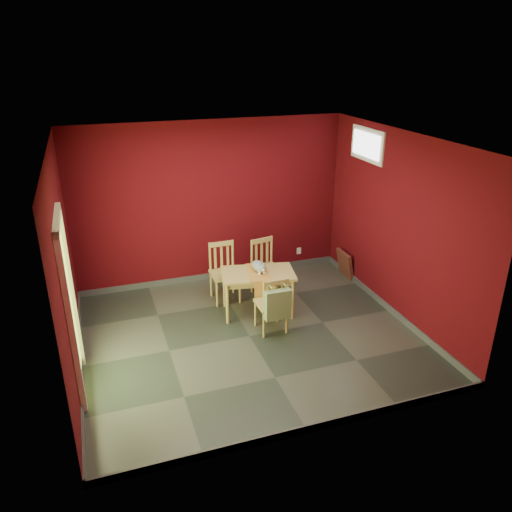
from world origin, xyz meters
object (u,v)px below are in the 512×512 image
object	(u,v)px
picture_frame	(345,264)
chair_far_left	(224,271)
tote_bag	(278,305)
chair_far_right	(266,267)
dining_table	(258,277)
cat	(259,264)
chair_near	(272,303)

from	to	relation	value
picture_frame	chair_far_left	bearing A→B (deg)	-176.90
tote_bag	picture_frame	bearing A→B (deg)	39.14
tote_bag	picture_frame	xyz separation A→B (m)	(1.84, 1.50, -0.30)
chair_far_right	picture_frame	world-z (taller)	chair_far_right
dining_table	chair_far_right	bearing A→B (deg)	59.25
chair_far_left	picture_frame	size ratio (longest dim) A/B	2.00
tote_bag	cat	bearing A→B (deg)	88.91
chair_far_right	picture_frame	size ratio (longest dim) A/B	1.99
chair_far_left	cat	xyz separation A→B (m)	(0.39, -0.54, 0.29)
chair_far_left	tote_bag	xyz separation A→B (m)	(0.37, -1.38, 0.05)
chair_near	dining_table	bearing A→B (deg)	91.58
tote_bag	cat	xyz separation A→B (m)	(0.02, 0.84, 0.24)
chair_far_right	tote_bag	world-z (taller)	chair_far_right
dining_table	chair_far_right	size ratio (longest dim) A/B	1.27
chair_near	picture_frame	world-z (taller)	chair_near
chair_far_left	chair_far_right	size ratio (longest dim) A/B	1.01
dining_table	chair_far_left	xyz separation A→B (m)	(-0.35, 0.60, -0.11)
chair_near	tote_bag	distance (m)	0.23
dining_table	chair_near	world-z (taller)	chair_near
dining_table	chair_far_left	size ratio (longest dim) A/B	1.26
cat	picture_frame	bearing A→B (deg)	39.86
chair_far_left	cat	bearing A→B (deg)	-54.45
dining_table	tote_bag	distance (m)	0.78
dining_table	chair_far_right	world-z (taller)	chair_far_right
chair_far_left	chair_near	world-z (taller)	chair_far_left
chair_far_left	picture_frame	distance (m)	2.23
chair_near	picture_frame	bearing A→B (deg)	34.94
dining_table	tote_bag	bearing A→B (deg)	-88.69
chair_near	cat	size ratio (longest dim) A/B	2.23
picture_frame	tote_bag	bearing A→B (deg)	-140.86
cat	picture_frame	distance (m)	2.01
dining_table	cat	world-z (taller)	cat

